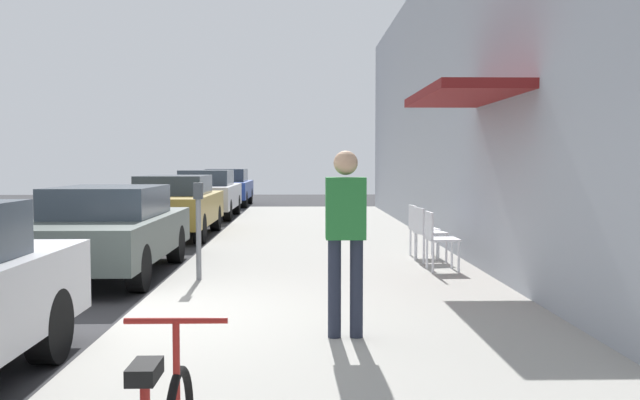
% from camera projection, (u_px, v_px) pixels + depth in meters
% --- Properties ---
extents(ground_plane, '(60.00, 60.00, 0.00)m').
position_uv_depth(ground_plane, '(122.00, 330.00, 7.18)').
color(ground_plane, '#2D2D30').
extents(sidewalk_slab, '(4.50, 32.00, 0.12)m').
position_uv_depth(sidewalk_slab, '(332.00, 288.00, 9.23)').
color(sidewalk_slab, '#9E9B93').
rests_on(sidewalk_slab, ground_plane).
extents(building_facade, '(1.40, 32.00, 5.81)m').
position_uv_depth(building_facade, '(516.00, 71.00, 9.14)').
color(building_facade, '#999EA8').
rests_on(building_facade, ground_plane).
extents(parked_car_1, '(1.80, 4.40, 1.35)m').
position_uv_depth(parked_car_1, '(107.00, 229.00, 10.57)').
color(parked_car_1, '#47514C').
rests_on(parked_car_1, ground_plane).
extents(parked_car_2, '(1.80, 4.40, 1.41)m').
position_uv_depth(parked_car_2, '(174.00, 205.00, 16.12)').
color(parked_car_2, '#A58433').
rests_on(parked_car_2, ground_plane).
extents(parked_car_3, '(1.80, 4.40, 1.47)m').
position_uv_depth(parked_car_3, '(206.00, 193.00, 21.68)').
color(parked_car_3, '#B7B7BC').
rests_on(parked_car_3, ground_plane).
extents(parked_car_4, '(1.80, 4.40, 1.45)m').
position_uv_depth(parked_car_4, '(227.00, 187.00, 27.60)').
color(parked_car_4, navy).
rests_on(parked_car_4, ground_plane).
extents(parking_meter, '(0.12, 0.10, 1.32)m').
position_uv_depth(parking_meter, '(198.00, 224.00, 9.45)').
color(parking_meter, slate).
rests_on(parking_meter, sidewalk_slab).
extents(cafe_chair_0, '(0.46, 0.46, 0.87)m').
position_uv_depth(cafe_chair_0, '(437.00, 237.00, 10.28)').
color(cafe_chair_0, silver).
rests_on(cafe_chair_0, sidewalk_slab).
extents(cafe_chair_1, '(0.52, 0.52, 0.87)m').
position_uv_depth(cafe_chair_1, '(426.00, 230.00, 11.22)').
color(cafe_chair_1, silver).
rests_on(cafe_chair_1, sidewalk_slab).
extents(cafe_chair_2, '(0.48, 0.48, 0.87)m').
position_uv_depth(cafe_chair_2, '(420.00, 227.00, 11.80)').
color(cafe_chair_2, silver).
rests_on(cafe_chair_2, sidewalk_slab).
extents(pedestrian_standing, '(0.36, 0.22, 1.70)m').
position_uv_depth(pedestrian_standing, '(346.00, 228.00, 6.33)').
color(pedestrian_standing, '#232838').
rests_on(pedestrian_standing, sidewalk_slab).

